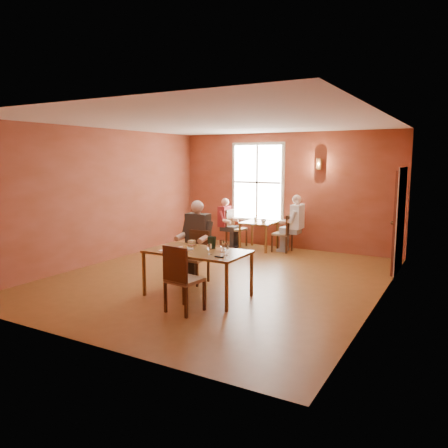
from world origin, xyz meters
The scene contains 29 objects.
ground centered at (0.00, 0.00, 0.00)m, with size 6.00×7.00×0.01m, color brown.
wall_back centered at (0.00, 3.50, 1.50)m, with size 6.00×0.04×3.00m, color brown.
wall_front centered at (0.00, -3.50, 1.50)m, with size 6.00×0.04×3.00m, color brown.
wall_left centered at (-3.00, 0.00, 1.50)m, with size 0.04×7.00×3.00m, color brown.
wall_right centered at (3.00, 0.00, 1.50)m, with size 0.04×7.00×3.00m, color brown.
ceiling centered at (0.00, 0.00, 3.00)m, with size 6.00×7.00×0.04m, color white.
window centered at (-0.80, 3.45, 1.70)m, with size 1.36×0.10×1.96m, color white.
door centered at (2.94, 2.30, 1.05)m, with size 0.12×1.04×2.10m, color maroon.
wall_sconce centered at (0.90, 3.40, 2.20)m, with size 0.16×0.16×0.28m, color brown.
main_table centered at (0.25, -1.16, 0.40)m, with size 1.69×0.95×0.79m, color brown, non-canonical shape.
chair_diner_main centered at (-0.25, -0.51, 0.49)m, with size 0.43×0.43×0.98m, color #5C2513, non-canonical shape.
diner_main centered at (-0.25, -0.54, 0.74)m, with size 0.59×0.59×1.49m, color #3B2619, non-canonical shape.
chair_empty centered at (0.50, -1.90, 0.52)m, with size 0.46×0.46×1.05m, color #3F1C0D, non-canonical shape.
plate_food centered at (0.00, -1.17, 0.81)m, with size 0.31×0.31×0.04m, color white.
sandwich centered at (0.07, -1.06, 0.85)m, with size 0.10×0.10×0.12m, color tan.
goblet_a centered at (0.67, -1.07, 0.90)m, with size 0.09×0.09×0.22m, color white, non-canonical shape.
goblet_b centered at (0.85, -1.26, 0.90)m, with size 0.08×0.08×0.21m, color silver, non-canonical shape.
goblet_c centered at (0.60, -1.34, 0.89)m, with size 0.08×0.08×0.19m, color white, non-canonical shape.
menu_stand centered at (0.39, -0.91, 0.90)m, with size 0.13×0.06×0.22m, color black.
knife centered at (0.18, -1.38, 0.79)m, with size 0.21×0.02×0.00m, color silver.
napkin centered at (-0.21, -1.41, 0.80)m, with size 0.19×0.19×0.01m, color white.
sunglasses centered at (0.83, -1.44, 0.80)m, with size 0.14×0.04×0.02m, color black.
second_table centered at (-0.50, 2.93, 0.36)m, with size 0.81×0.81×0.71m, color brown, non-canonical shape.
chair_diner_white centered at (0.15, 2.93, 0.48)m, with size 0.42×0.42×0.96m, color brown, non-canonical shape.
diner_white centered at (0.18, 2.93, 0.70)m, with size 0.56×0.56×1.40m, color white, non-canonical shape.
chair_diner_maroon centered at (-1.15, 2.93, 0.50)m, with size 0.44×0.44×0.99m, color #432816, non-canonical shape.
diner_maroon centered at (-1.18, 2.93, 0.63)m, with size 0.50×0.50×1.25m, color #500F19, non-canonical shape.
cup_a centered at (-0.33, 2.85, 0.76)m, with size 0.12×0.12×0.10m, color white.
cup_b centered at (-0.64, 3.04, 0.76)m, with size 0.10×0.10×0.10m, color white.
Camera 1 is at (4.18, -7.22, 2.32)m, focal length 35.00 mm.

